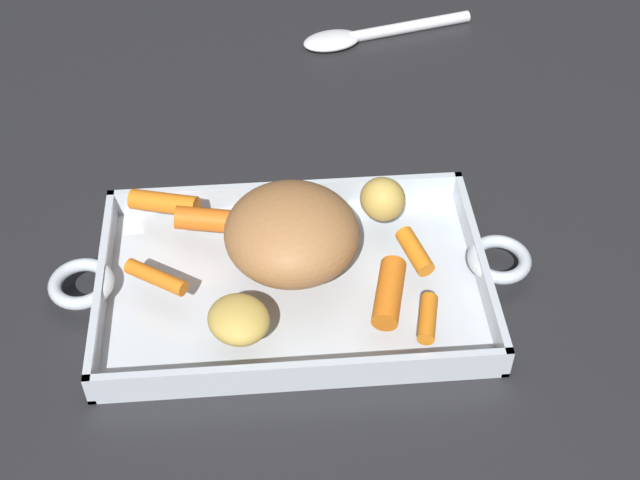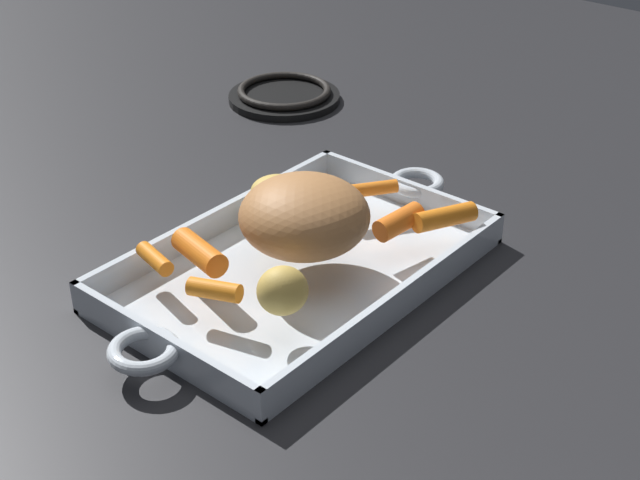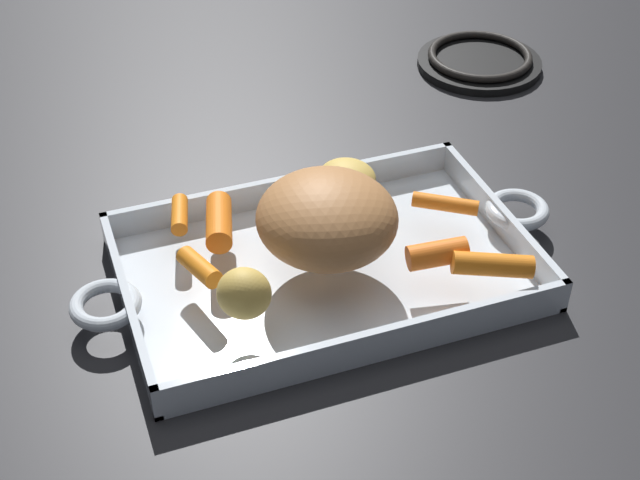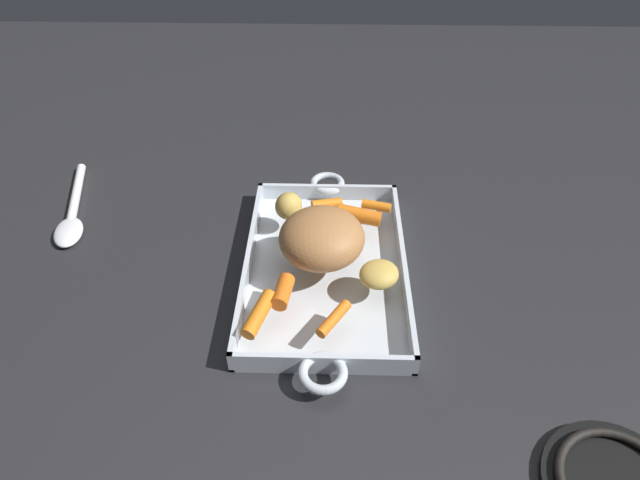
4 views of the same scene
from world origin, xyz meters
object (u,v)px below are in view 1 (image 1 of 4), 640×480
at_px(baby_carrot_short, 156,277).
at_px(baby_carrot_southeast, 389,293).
at_px(pork_roast, 286,233).
at_px(serving_spoon, 365,35).
at_px(baby_carrot_center_left, 203,219).
at_px(roasting_dish, 293,282).
at_px(potato_corner, 383,199).
at_px(baby_carrot_southwest, 428,318).
at_px(baby_carrot_northeast, 164,203).
at_px(potato_halved, 239,319).
at_px(baby_carrot_center_right, 415,250).

bearing_deg(baby_carrot_short, baby_carrot_southeast, 169.29).
relative_size(pork_roast, serving_spoon, 0.54).
height_order(baby_carrot_southeast, baby_carrot_center_left, baby_carrot_southeast).
xyz_separation_m(roasting_dish, baby_carrot_short, (0.12, 0.01, 0.03)).
bearing_deg(potato_corner, serving_spoon, -94.19).
distance_m(baby_carrot_short, baby_carrot_southwest, 0.25).
bearing_deg(serving_spoon, pork_roast, 59.97).
xyz_separation_m(baby_carrot_center_left, serving_spoon, (-0.20, -0.37, -0.04)).
height_order(pork_roast, baby_carrot_northeast, pork_roast).
xyz_separation_m(baby_carrot_southwest, baby_carrot_center_left, (0.20, -0.14, 0.00)).
distance_m(baby_carrot_southwest, potato_halved, 0.16).
relative_size(baby_carrot_center_left, potato_corner, 1.17).
height_order(pork_roast, potato_corner, pork_roast).
bearing_deg(baby_carrot_center_right, serving_spoon, -90.51).
height_order(baby_carrot_short, potato_corner, potato_corner).
relative_size(roasting_dish, pork_roast, 3.65).
height_order(pork_roast, potato_halved, pork_roast).
xyz_separation_m(roasting_dish, baby_carrot_southwest, (-0.11, 0.08, 0.03)).
relative_size(baby_carrot_southeast, baby_carrot_center_left, 1.30).
height_order(pork_roast, baby_carrot_center_right, pork_roast).
distance_m(baby_carrot_short, baby_carrot_center_right, 0.24).
height_order(baby_carrot_northeast, serving_spoon, baby_carrot_northeast).
distance_m(baby_carrot_center_right, baby_carrot_southeast, 0.06).
xyz_separation_m(baby_carrot_northeast, serving_spoon, (-0.24, -0.34, -0.04)).
distance_m(baby_carrot_southeast, potato_corner, 0.11).
bearing_deg(pork_roast, baby_carrot_center_right, 178.18).
bearing_deg(potato_halved, roasting_dish, -124.05).
height_order(roasting_dish, potato_corner, potato_corner).
bearing_deg(baby_carrot_northeast, roasting_dish, 145.37).
relative_size(roasting_dish, potato_halved, 8.02).
bearing_deg(baby_carrot_southwest, potato_halved, -2.06).
bearing_deg(baby_carrot_center_right, potato_corner, -68.18).
distance_m(baby_carrot_short, baby_carrot_center_left, 0.08).
bearing_deg(potato_halved, baby_carrot_center_right, -155.08).
xyz_separation_m(baby_carrot_center_right, potato_halved, (0.16, 0.08, 0.01)).
relative_size(potato_halved, potato_corner, 1.26).
height_order(baby_carrot_center_right, serving_spoon, baby_carrot_center_right).
relative_size(roasting_dish, baby_carrot_center_right, 9.22).
bearing_deg(baby_carrot_center_right, baby_carrot_southwest, 89.03).
bearing_deg(roasting_dish, baby_carrot_southwest, 144.50).
relative_size(baby_carrot_short, potato_halved, 1.09).
height_order(baby_carrot_short, baby_carrot_southeast, baby_carrot_southeast).
height_order(baby_carrot_southeast, serving_spoon, baby_carrot_southeast).
relative_size(pork_roast, baby_carrot_southwest, 2.63).
height_order(roasting_dish, serving_spoon, roasting_dish).
distance_m(roasting_dish, pork_roast, 0.06).
distance_m(baby_carrot_short, serving_spoon, 0.50).
relative_size(baby_carrot_short, baby_carrot_center_right, 1.25).
bearing_deg(potato_corner, baby_carrot_short, 18.54).
height_order(baby_carrot_northeast, baby_carrot_center_left, baby_carrot_center_left).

